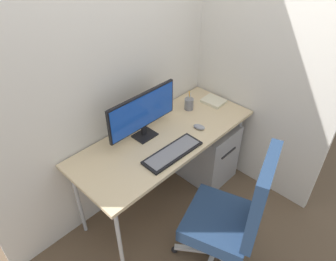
{
  "coord_description": "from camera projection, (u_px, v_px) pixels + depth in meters",
  "views": [
    {
      "loc": [
        -1.37,
        -1.36,
        2.27
      ],
      "look_at": [
        -0.04,
        -0.06,
        0.85
      ],
      "focal_mm": 33.31,
      "sensor_mm": 36.0,
      "label": 1
    }
  ],
  "objects": [
    {
      "name": "monitor",
      "position": [
        143.0,
        112.0,
        2.32
      ],
      "size": [
        0.63,
        0.14,
        0.37
      ],
      "color": "black",
      "rests_on": "desk"
    },
    {
      "name": "wall_back",
      "position": [
        131.0,
        44.0,
        2.25
      ],
      "size": [
        2.59,
        0.04,
        2.8
      ],
      "primitive_type": "cube",
      "color": "silver",
      "rests_on": "ground_plane"
    },
    {
      "name": "wall_side_right",
      "position": [
        250.0,
        33.0,
        2.44
      ],
      "size": [
        0.04,
        1.67,
        2.8
      ],
      "primitive_type": "cube",
      "color": "silver",
      "rests_on": "ground_plane"
    },
    {
      "name": "mouse",
      "position": [
        199.0,
        127.0,
        2.52
      ],
      "size": [
        0.08,
        0.11,
        0.03
      ],
      "primitive_type": "ellipsoid",
      "rotation": [
        0.0,
        0.0,
        0.27
      ],
      "color": "gray",
      "rests_on": "desk"
    },
    {
      "name": "pen_holder",
      "position": [
        189.0,
        104.0,
        2.72
      ],
      "size": [
        0.08,
        0.08,
        0.17
      ],
      "color": "slate",
      "rests_on": "desk"
    },
    {
      "name": "filing_cabinet",
      "position": [
        206.0,
        151.0,
        3.0
      ],
      "size": [
        0.41,
        0.49,
        0.6
      ],
      "color": "#9EA0A5",
      "rests_on": "ground_plane"
    },
    {
      "name": "desk",
      "position": [
        165.0,
        140.0,
        2.48
      ],
      "size": [
        1.56,
        0.63,
        0.75
      ],
      "color": "#D1B78C",
      "rests_on": "ground_plane"
    },
    {
      "name": "keyboard",
      "position": [
        173.0,
        153.0,
        2.28
      ],
      "size": [
        0.48,
        0.18,
        0.02
      ],
      "color": "black",
      "rests_on": "desk"
    },
    {
      "name": "ground_plane",
      "position": [
        166.0,
        198.0,
        2.91
      ],
      "size": [
        8.0,
        8.0,
        0.0
      ],
      "primitive_type": "plane",
      "color": "brown"
    },
    {
      "name": "notebook",
      "position": [
        214.0,
        101.0,
        2.84
      ],
      "size": [
        0.17,
        0.2,
        0.03
      ],
      "primitive_type": "cube",
      "rotation": [
        0.0,
        0.0,
        0.05
      ],
      "color": "beige",
      "rests_on": "desk"
    },
    {
      "name": "office_chair",
      "position": [
        234.0,
        215.0,
        2.07
      ],
      "size": [
        0.64,
        0.62,
        1.11
      ],
      "color": "black",
      "rests_on": "ground_plane"
    }
  ]
}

